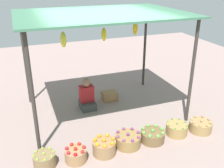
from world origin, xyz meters
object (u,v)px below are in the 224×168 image
(vendor_person, at_px, (87,97))
(basket_green_apples, at_px, (152,136))
(basket_red_apples, at_px, (76,155))
(basket_green_chilies, at_px, (177,129))
(basket_oranges, at_px, (104,147))
(wooden_crate_near_vendor, at_px, (109,96))
(basket_limes, at_px, (45,160))
(basket_purple_onions, at_px, (128,140))
(basket_potatoes, at_px, (201,126))

(vendor_person, distance_m, basket_green_apples, 1.99)
(basket_red_apples, relative_size, basket_green_chilies, 0.89)
(basket_oranges, bearing_deg, wooden_crate_near_vendor, 67.65)
(basket_limes, height_order, basket_red_apples, same)
(basket_purple_onions, height_order, basket_green_chilies, basket_purple_onions)
(vendor_person, height_order, basket_green_chilies, vendor_person)
(basket_oranges, bearing_deg, basket_green_apples, 2.62)
(basket_purple_onions, relative_size, basket_green_apples, 1.03)
(basket_limes, relative_size, basket_green_apples, 0.80)
(basket_limes, height_order, basket_potatoes, basket_limes)
(basket_green_apples, height_order, basket_potatoes, same)
(vendor_person, distance_m, basket_green_chilies, 2.28)
(vendor_person, relative_size, basket_limes, 2.03)
(basket_limes, distance_m, basket_potatoes, 3.23)
(basket_red_apples, distance_m, basket_green_chilies, 2.16)
(basket_limes, distance_m, basket_green_apples, 2.11)
(basket_purple_onions, height_order, basket_green_apples, basket_purple_onions)
(vendor_person, bearing_deg, wooden_crate_near_vendor, 18.52)
(basket_red_apples, distance_m, wooden_crate_near_vendor, 2.49)
(basket_purple_onions, bearing_deg, basket_potatoes, -2.36)
(basket_limes, xyz_separation_m, basket_red_apples, (0.54, -0.04, -0.00))
(vendor_person, relative_size, basket_red_apples, 1.99)
(basket_oranges, distance_m, wooden_crate_near_vendor, 2.23)
(basket_potatoes, bearing_deg, basket_limes, 179.44)
(basket_oranges, relative_size, basket_green_chilies, 0.98)
(basket_purple_onions, relative_size, basket_potatoes, 1.07)
(basket_red_apples, bearing_deg, basket_potatoes, 0.23)
(basket_green_apples, xyz_separation_m, basket_potatoes, (1.12, -0.04, 0.00))
(basket_green_apples, bearing_deg, basket_limes, -179.66)
(wooden_crate_near_vendor, bearing_deg, vendor_person, -161.48)
(basket_red_apples, height_order, basket_green_chilies, basket_red_apples)
(basket_green_apples, relative_size, basket_potatoes, 1.03)
(basket_red_apples, xyz_separation_m, basket_purple_onions, (1.05, 0.08, -0.00))
(basket_oranges, relative_size, basket_purple_onions, 0.87)
(vendor_person, distance_m, basket_oranges, 1.85)
(basket_limes, xyz_separation_m, basket_green_apples, (2.11, 0.01, -0.01))
(basket_limes, relative_size, basket_green_chilies, 0.87)
(basket_green_chilies, xyz_separation_m, wooden_crate_near_vendor, (-0.77, 1.98, -0.01))
(basket_red_apples, distance_m, basket_purple_onions, 1.05)
(basket_purple_onions, bearing_deg, basket_green_chilies, 0.43)
(basket_green_chilies, distance_m, wooden_crate_near_vendor, 2.12)
(basket_green_apples, relative_size, basket_green_chilies, 1.09)
(basket_limes, height_order, basket_green_chilies, basket_limes)
(basket_oranges, bearing_deg, basket_potatoes, 0.09)
(basket_red_apples, xyz_separation_m, basket_oranges, (0.54, 0.01, 0.02))
(basket_purple_onions, bearing_deg, basket_oranges, -172.06)
(basket_purple_onions, xyz_separation_m, basket_green_apples, (0.52, -0.02, -0.01))
(basket_oranges, xyz_separation_m, basket_green_chilies, (1.62, 0.08, -0.03))
(basket_red_apples, distance_m, basket_potatoes, 2.69)
(basket_green_chilies, bearing_deg, basket_red_apples, -177.68)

